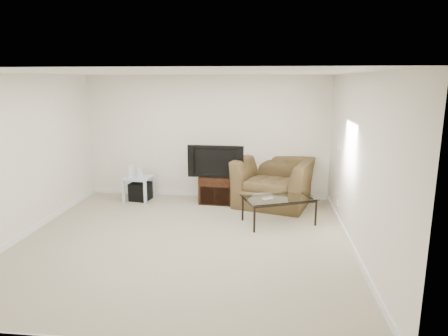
# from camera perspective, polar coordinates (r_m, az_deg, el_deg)

# --- Properties ---
(floor) EXTENTS (5.00, 5.00, 0.00)m
(floor) POSITION_cam_1_polar(r_m,az_deg,el_deg) (6.17, -5.92, -10.50)
(floor) COLOR tan
(floor) RESTS_ON ground
(ceiling) EXTENTS (5.00, 5.00, 0.00)m
(ceiling) POSITION_cam_1_polar(r_m,az_deg,el_deg) (5.68, -6.50, 13.39)
(ceiling) COLOR white
(ceiling) RESTS_ON ground
(wall_back) EXTENTS (5.00, 0.02, 2.50)m
(wall_back) POSITION_cam_1_polar(r_m,az_deg,el_deg) (8.22, -2.50, 4.41)
(wall_back) COLOR silver
(wall_back) RESTS_ON ground
(wall_left) EXTENTS (0.02, 5.00, 2.50)m
(wall_left) POSITION_cam_1_polar(r_m,az_deg,el_deg) (6.78, -27.31, 1.30)
(wall_left) COLOR silver
(wall_left) RESTS_ON ground
(wall_right) EXTENTS (0.02, 5.00, 2.50)m
(wall_right) POSITION_cam_1_polar(r_m,az_deg,el_deg) (5.81, 18.68, 0.38)
(wall_right) COLOR silver
(wall_right) RESTS_ON ground
(plate_back) EXTENTS (0.12, 0.02, 0.12)m
(plate_back) POSITION_cam_1_polar(r_m,az_deg,el_deg) (8.53, -11.88, 4.45)
(plate_back) COLOR white
(plate_back) RESTS_ON wall_back
(plate_right_switch) EXTENTS (0.02, 0.09, 0.13)m
(plate_right_switch) POSITION_cam_1_polar(r_m,az_deg,el_deg) (7.35, 15.97, 2.98)
(plate_right_switch) COLOR white
(plate_right_switch) RESTS_ON wall_right
(plate_right_outlet) EXTENTS (0.02, 0.08, 0.12)m
(plate_right_outlet) POSITION_cam_1_polar(r_m,az_deg,el_deg) (7.27, 15.91, -4.81)
(plate_right_outlet) COLOR white
(plate_right_outlet) RESTS_ON wall_right
(tv_stand) EXTENTS (0.69, 0.50, 0.55)m
(tv_stand) POSITION_cam_1_polar(r_m,az_deg,el_deg) (7.95, -1.03, -3.04)
(tv_stand) COLOR black
(tv_stand) RESTS_ON floor
(dvd_player) EXTENTS (0.34, 0.25, 0.05)m
(dvd_player) POSITION_cam_1_polar(r_m,az_deg,el_deg) (7.87, -1.08, -1.83)
(dvd_player) COLOR black
(dvd_player) RESTS_ON tv_stand
(television) EXTENTS (1.02, 0.25, 0.63)m
(television) POSITION_cam_1_polar(r_m,az_deg,el_deg) (7.79, -1.08, 1.09)
(television) COLOR black
(television) RESTS_ON tv_stand
(side_table) EXTENTS (0.54, 0.54, 0.49)m
(side_table) POSITION_cam_1_polar(r_m,az_deg,el_deg) (8.31, -12.10, -2.87)
(side_table) COLOR silver
(side_table) RESTS_ON floor
(subwoofer) EXTENTS (0.42, 0.42, 0.37)m
(subwoofer) POSITION_cam_1_polar(r_m,az_deg,el_deg) (8.33, -11.83, -3.31)
(subwoofer) COLOR black
(subwoofer) RESTS_ON floor
(game_console) EXTENTS (0.07, 0.17, 0.22)m
(game_console) POSITION_cam_1_polar(r_m,az_deg,el_deg) (8.25, -13.05, -0.46)
(game_console) COLOR white
(game_console) RESTS_ON side_table
(game_case) EXTENTS (0.06, 0.14, 0.19)m
(game_case) POSITION_cam_1_polar(r_m,az_deg,el_deg) (8.18, -11.87, -0.62)
(game_case) COLOR silver
(game_case) RESTS_ON side_table
(recliner) EXTENTS (1.60, 1.27, 1.22)m
(recliner) POSITION_cam_1_polar(r_m,az_deg,el_deg) (7.81, 7.07, -0.88)
(recliner) COLOR #4F3222
(recliner) RESTS_ON floor
(coffee_table) EXTENTS (1.34, 1.06, 0.46)m
(coffee_table) POSITION_cam_1_polar(r_m,az_deg,el_deg) (6.90, 7.81, -5.97)
(coffee_table) COLOR black
(coffee_table) RESTS_ON floor
(remote) EXTENTS (0.19, 0.13, 0.02)m
(remote) POSITION_cam_1_polar(r_m,az_deg,el_deg) (6.69, 6.23, -4.35)
(remote) COLOR #B2B2B7
(remote) RESTS_ON coffee_table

